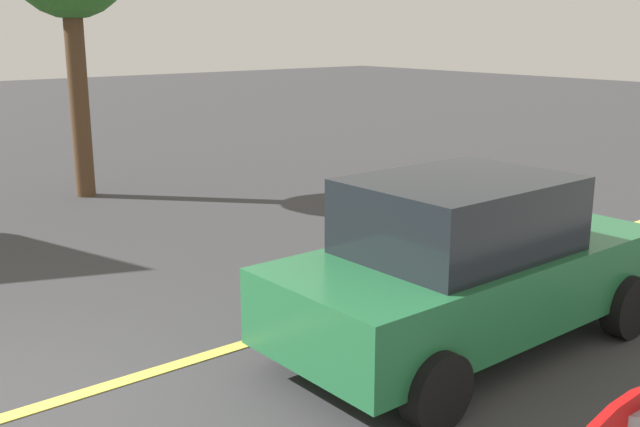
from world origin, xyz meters
name	(u,v)px	position (x,y,z in m)	size (l,w,h in m)	color
lane_marking_centre	(293,329)	(3.00, 0.00, 0.01)	(28.00, 0.16, 0.01)	#E0D14C
car_green_approaching	(467,265)	(4.04, -1.39, 0.84)	(4.15, 1.95, 1.71)	#236B3D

